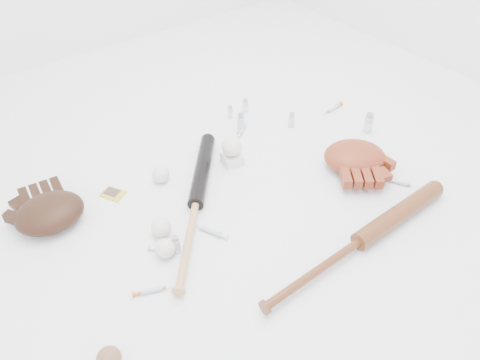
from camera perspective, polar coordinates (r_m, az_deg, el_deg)
bat_dark at (r=1.70m, az=-5.42°, el=-2.84°), size 0.58×0.66×0.06m
bat_wood at (r=1.61m, az=14.40°, el=-7.22°), size 0.89×0.08×0.07m
glove_dark at (r=1.76m, az=-22.21°, el=-3.69°), size 0.31×0.31×0.10m
glove_tan at (r=1.92m, az=13.83°, el=2.77°), size 0.41×0.41×0.11m
trading_card at (r=1.84m, az=-15.22°, el=-1.63°), size 0.10×0.10×0.00m
pedestal at (r=1.91m, az=-0.97°, el=2.62°), size 0.09×0.09×0.04m
baseball_on_pedestal at (r=1.87m, az=-0.99°, el=4.13°), size 0.08×0.08×0.08m
baseball_left at (r=1.63m, az=-9.57°, el=-5.67°), size 0.07×0.07×0.07m
baseball_upper at (r=1.84m, az=-9.63°, el=0.67°), size 0.07×0.07×0.07m
baseball_mid at (r=1.56m, az=-9.08°, el=-8.22°), size 0.07×0.07×0.07m
baseball_aged at (r=1.37m, az=-15.68°, el=-20.23°), size 0.07×0.07×0.07m
syringe_0 at (r=1.49m, az=-10.67°, el=-13.07°), size 0.14×0.08×0.02m
syringe_1 at (r=1.63m, az=-3.56°, el=-6.26°), size 0.09×0.15×0.02m
syringe_2 at (r=2.09m, az=0.27°, el=6.16°), size 0.15×0.11×0.02m
syringe_3 at (r=1.91m, az=18.77°, el=-0.24°), size 0.09×0.14×0.02m
syringe_4 at (r=2.29m, az=11.28°, el=8.55°), size 0.15×0.04×0.02m
syringe_5 at (r=1.59m, az=-8.95°, el=-8.44°), size 0.12×0.12×0.02m
vial_0 at (r=2.18m, az=-1.19°, el=8.30°), size 0.02×0.02×0.06m
vial_1 at (r=2.22m, az=0.66°, el=9.09°), size 0.03×0.03×0.07m
vial_2 at (r=2.09m, az=0.10°, el=7.10°), size 0.03×0.03×0.08m
vial_3 at (r=2.15m, az=15.39°, el=6.74°), size 0.04×0.04×0.09m
vial_4 at (r=1.57m, az=-7.80°, el=-7.74°), size 0.03×0.03×0.07m
vial_5 at (r=2.13m, az=6.30°, el=7.30°), size 0.03×0.03×0.07m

